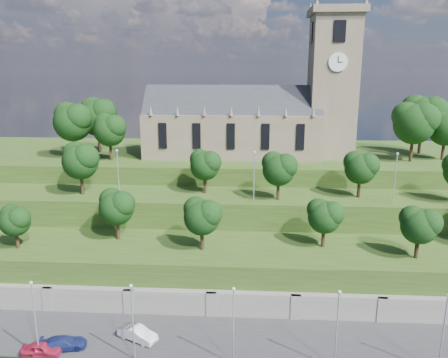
# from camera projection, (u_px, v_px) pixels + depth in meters

# --- Properties ---
(promenade) EXTENTS (160.00, 12.00, 2.00)m
(promenade) POSITION_uv_depth(u_px,v_px,m) (253.00, 351.00, 47.25)
(promenade) COLOR #2D2D30
(promenade) RESTS_ON ground
(retaining_wall) EXTENTS (160.00, 2.10, 5.00)m
(retaining_wall) POSITION_uv_depth(u_px,v_px,m) (253.00, 310.00, 52.68)
(retaining_wall) COLOR slate
(retaining_wall) RESTS_ON ground
(embankment_lower) EXTENTS (160.00, 12.00, 8.00)m
(embankment_lower) POSITION_uv_depth(u_px,v_px,m) (253.00, 276.00, 58.16)
(embankment_lower) COLOR #294216
(embankment_lower) RESTS_ON ground
(embankment_upper) EXTENTS (160.00, 10.00, 12.00)m
(embankment_upper) POSITION_uv_depth(u_px,v_px,m) (253.00, 232.00, 68.34)
(embankment_upper) COLOR #294216
(embankment_upper) RESTS_ON ground
(hilltop) EXTENTS (160.00, 32.00, 15.00)m
(hilltop) POSITION_uv_depth(u_px,v_px,m) (253.00, 188.00, 88.32)
(hilltop) COLOR #294216
(hilltop) RESTS_ON ground
(church) EXTENTS (38.60, 12.35, 27.60)m
(church) POSITION_uv_depth(u_px,v_px,m) (258.00, 116.00, 80.78)
(church) COLOR #6B5C4B
(church) RESTS_ON hilltop
(trees_lower) EXTENTS (67.10, 8.85, 7.90)m
(trees_lower) POSITION_uv_depth(u_px,v_px,m) (288.00, 213.00, 56.12)
(trees_lower) COLOR black
(trees_lower) RESTS_ON embankment_lower
(trees_upper) EXTENTS (61.53, 7.71, 8.11)m
(trees_upper) POSITION_uv_depth(u_px,v_px,m) (259.00, 165.00, 64.81)
(trees_upper) COLOR black
(trees_upper) RESTS_ON embankment_upper
(trees_hilltop) EXTENTS (73.77, 16.54, 11.19)m
(trees_hilltop) POSITION_uv_depth(u_px,v_px,m) (266.00, 119.00, 79.99)
(trees_hilltop) COLOR black
(trees_hilltop) RESTS_ON hilltop
(lamp_posts_promenade) EXTENTS (60.36, 0.36, 8.43)m
(lamp_posts_promenade) POSITION_uv_depth(u_px,v_px,m) (233.00, 321.00, 42.58)
(lamp_posts_promenade) COLOR #B2B2B7
(lamp_posts_promenade) RESTS_ON promenade
(lamp_posts_upper) EXTENTS (40.36, 0.36, 7.45)m
(lamp_posts_upper) POSITION_uv_depth(u_px,v_px,m) (254.00, 172.00, 62.95)
(lamp_posts_upper) COLOR #B2B2B7
(lamp_posts_upper) RESTS_ON embankment_upper
(car_left) EXTENTS (4.14, 1.75, 1.40)m
(car_left) POSITION_uv_depth(u_px,v_px,m) (42.00, 349.00, 44.87)
(car_left) COLOR #AA1C3B
(car_left) RESTS_ON promenade
(car_middle) EXTENTS (4.82, 3.37, 1.51)m
(car_middle) POSITION_uv_depth(u_px,v_px,m) (138.00, 333.00, 47.48)
(car_middle) COLOR silver
(car_middle) RESTS_ON promenade
(car_right) EXTENTS (5.05, 3.03, 1.37)m
(car_right) POSITION_uv_depth(u_px,v_px,m) (63.00, 343.00, 45.91)
(car_right) COLOR navy
(car_right) RESTS_ON promenade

